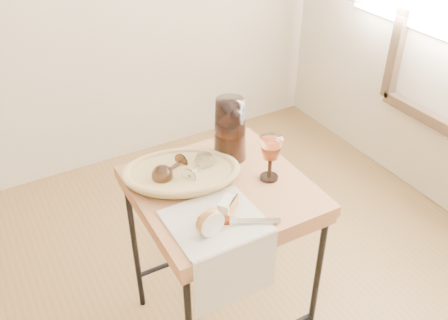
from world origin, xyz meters
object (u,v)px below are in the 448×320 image
apple_half (209,221)px  table_knife (236,220)px  side_table (221,261)px  wine_goblet (270,159)px  goblet_lying_a (171,169)px  bread_basket (181,175)px  goblet_lying_b (198,167)px  pitcher (230,129)px  tea_towel (215,221)px

apple_half → table_knife: 0.10m
side_table → wine_goblet: size_ratio=4.42×
goblet_lying_a → side_table: bearing=113.9°
side_table → bread_basket: bread_basket is taller
side_table → apple_half: size_ratio=8.18×
bread_basket → goblet_lying_b: bearing=0.2°
side_table → pitcher: 0.53m
bread_basket → wine_goblet: bearing=-5.8°
wine_goblet → table_knife: (-0.23, -0.15, -0.07)m
goblet_lying_a → pitcher: (0.26, 0.03, 0.07)m
pitcher → table_knife: 0.40m
goblet_lying_b → table_knife: size_ratio=0.46×
apple_half → wine_goblet: bearing=17.1°
side_table → bread_basket: 0.42m
pitcher → table_knife: bearing=-130.6°
side_table → goblet_lying_b: 0.43m
bread_basket → goblet_lying_a: (-0.03, 0.02, 0.03)m
bread_basket → pitcher: (0.22, 0.04, 0.10)m
goblet_lying_a → wine_goblet: wine_goblet is taller
tea_towel → goblet_lying_b: 0.24m
tea_towel → apple_half: (-0.04, -0.04, 0.04)m
goblet_lying_b → apple_half: bearing=-142.1°
side_table → apple_half: 0.49m
tea_towel → pitcher: 0.39m
goblet_lying_a → pitcher: 0.27m
side_table → tea_towel: tea_towel is taller
side_table → bread_basket: (-0.10, 0.10, 0.40)m
tea_towel → table_knife: table_knife is taller
table_knife → goblet_lying_a: bearing=132.4°
goblet_lying_a → apple_half: apple_half is taller
goblet_lying_b → apple_half: 0.29m
side_table → tea_towel: size_ratio=2.54×
bread_basket → apple_half: 0.30m
goblet_lying_a → apple_half: (-0.01, -0.31, -0.00)m
pitcher → apple_half: pitcher is taller
side_table → goblet_lying_a: (-0.14, 0.12, 0.42)m
goblet_lying_a → wine_goblet: 0.35m
goblet_lying_b → wine_goblet: size_ratio=0.70×
bread_basket → side_table: bearing=-21.4°
goblet_lying_b → bread_basket: bearing=126.7°
bread_basket → goblet_lying_a: size_ratio=3.04×
wine_goblet → table_knife: bearing=-146.8°
wine_goblet → table_knife: 0.28m
goblet_lying_b → apple_half: apple_half is taller
goblet_lying_a → table_knife: bearing=78.2°
goblet_lying_a → goblet_lying_b: goblet_lying_a is taller
goblet_lying_a → table_knife: goblet_lying_a is taller
bread_basket → apple_half: (-0.05, -0.29, 0.02)m
wine_goblet → side_table: bearing=164.8°
apple_half → table_knife: (0.09, -0.00, -0.03)m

